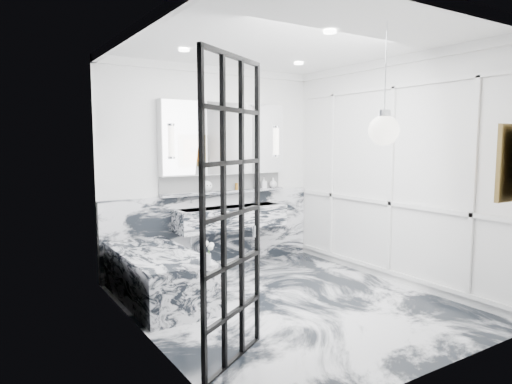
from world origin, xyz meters
TOP-DOWN VIEW (x-y plane):
  - floor at (0.00, 0.00)m, footprint 3.60×3.60m
  - ceiling at (0.00, 0.00)m, footprint 3.60×3.60m
  - wall_back at (0.00, 1.80)m, footprint 3.60×0.00m
  - wall_front at (0.00, -1.80)m, footprint 3.60×0.00m
  - wall_left at (-1.60, 0.00)m, footprint 0.00×3.60m
  - wall_right at (1.60, 0.00)m, footprint 0.00×3.60m
  - marble_clad_back at (0.00, 1.78)m, footprint 3.18×0.05m
  - marble_clad_left at (-1.59, 0.00)m, footprint 0.02×3.56m
  - panel_molding at (1.58, 0.00)m, footprint 0.03×3.40m
  - soap_bottle_a at (0.67, 1.71)m, footprint 0.10×0.10m
  - soap_bottle_b at (0.80, 1.71)m, footprint 0.08×0.08m
  - soap_bottle_c at (0.96, 1.71)m, footprint 0.15×0.15m
  - face_pot at (-0.14, 1.71)m, footprint 0.16×0.16m
  - amber_bottle at (0.33, 1.71)m, footprint 0.04×0.04m
  - flower_vase at (-0.95, 0.09)m, footprint 0.08×0.08m
  - crittall_door at (-1.17, -0.82)m, footprint 0.77×0.50m
  - pendant_light at (0.07, -1.22)m, footprint 0.26×0.26m
  - trough_sink at (0.15, 1.55)m, footprint 1.60×0.45m
  - ledge at (0.15, 1.72)m, footprint 1.90×0.14m
  - subway_tile at (0.15, 1.78)m, footprint 1.90×0.03m
  - mirror_cabinet at (0.15, 1.73)m, footprint 1.90×0.16m
  - sconce_left at (-0.67, 1.63)m, footprint 0.07×0.07m
  - sconce_right at (0.97, 1.63)m, footprint 0.07×0.07m
  - bathtub at (-1.18, 0.90)m, footprint 0.75×1.65m

SIDE VIEW (x-z plane):
  - floor at x=0.00m, z-range 0.00..0.00m
  - bathtub at x=-1.18m, z-range 0.00..0.55m
  - marble_clad_back at x=0.00m, z-range 0.00..1.05m
  - flower_vase at x=-0.95m, z-range 0.55..0.67m
  - trough_sink at x=0.15m, z-range 0.58..0.88m
  - ledge at x=0.15m, z-range 1.05..1.09m
  - amber_bottle at x=0.33m, z-range 1.09..1.19m
  - soap_bottle_c at x=0.96m, z-range 1.09..1.24m
  - face_pot at x=-0.14m, z-range 1.09..1.24m
  - soap_bottle_b at x=0.80m, z-range 1.09..1.25m
  - soap_bottle_a at x=0.67m, z-range 1.09..1.31m
  - subway_tile at x=0.15m, z-range 1.09..1.32m
  - crittall_door at x=-1.17m, z-range 0.00..2.42m
  - panel_molding at x=1.58m, z-range 0.15..2.45m
  - marble_clad_left at x=-1.59m, z-range 0.00..2.68m
  - wall_back at x=0.00m, z-range -0.40..3.20m
  - wall_front at x=0.00m, z-range -0.40..3.20m
  - wall_left at x=-1.60m, z-range -0.40..3.20m
  - wall_right at x=1.60m, z-range -0.40..3.20m
  - sconce_left at x=-0.67m, z-range 1.58..1.98m
  - sconce_right at x=0.97m, z-range 1.58..1.98m
  - mirror_cabinet at x=0.15m, z-range 1.32..2.32m
  - pendant_light at x=0.07m, z-range 1.74..1.99m
  - ceiling at x=0.00m, z-range 2.80..2.80m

